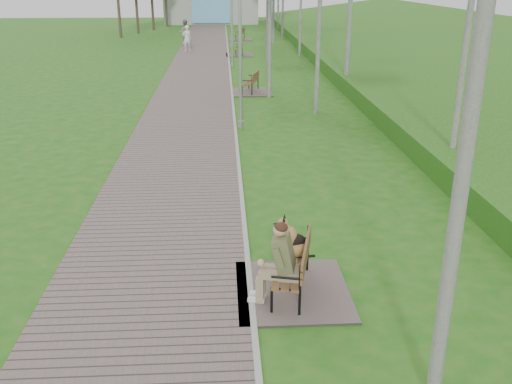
# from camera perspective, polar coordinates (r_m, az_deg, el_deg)

# --- Properties ---
(ground) EXTENTS (120.00, 120.00, 0.00)m
(ground) POSITION_cam_1_polar(r_m,az_deg,el_deg) (15.50, -1.66, 1.83)
(ground) COLOR #1B5E12
(ground) RESTS_ON ground
(walkway) EXTENTS (3.50, 67.00, 0.04)m
(walkway) POSITION_cam_1_polar(r_m,az_deg,el_deg) (36.52, -5.54, 12.92)
(walkway) COLOR #655852
(walkway) RESTS_ON ground
(kerb) EXTENTS (0.10, 67.00, 0.05)m
(kerb) POSITION_cam_1_polar(r_m,az_deg,el_deg) (36.50, -2.73, 12.99)
(kerb) COLOR #999993
(kerb) RESTS_ON ground
(embankment) EXTENTS (14.00, 70.00, 1.60)m
(embankment) POSITION_cam_1_polar(r_m,az_deg,el_deg) (37.14, 16.61, 12.27)
(embankment) COLOR #487425
(embankment) RESTS_ON ground
(building_north) EXTENTS (10.00, 5.20, 4.00)m
(building_north) POSITION_cam_1_polar(r_m,az_deg,el_deg) (65.70, -4.49, 18.23)
(building_north) COLOR #9E9E99
(building_north) RESTS_ON ground
(bench_main) EXTENTS (1.90, 2.11, 1.66)m
(bench_main) POSITION_cam_1_polar(r_m,az_deg,el_deg) (9.64, 3.22, -7.69)
(bench_main) COLOR #655852
(bench_main) RESTS_ON ground
(bench_second) EXTENTS (1.87, 2.08, 1.15)m
(bench_second) POSITION_cam_1_polar(r_m,az_deg,el_deg) (26.44, -0.56, 10.37)
(bench_second) COLOR #655852
(bench_second) RESTS_ON ground
(bench_third) EXTENTS (1.76, 1.96, 1.08)m
(bench_third) POSITION_cam_1_polar(r_m,az_deg,el_deg) (39.07, -1.72, 13.79)
(bench_third) COLOR #655852
(bench_third) RESTS_ON ground
(bench_far) EXTENTS (1.93, 2.14, 1.18)m
(bench_far) POSITION_cam_1_polar(r_m,az_deg,el_deg) (48.59, -1.60, 15.23)
(bench_far) COLOR #655852
(bench_far) RESTS_ON ground
(lamp_post_near) EXTENTS (0.19, 0.19, 4.98)m
(lamp_post_near) POSITION_cam_1_polar(r_m,az_deg,el_deg) (19.66, -1.57, 12.92)
(lamp_post_near) COLOR #9EA0A6
(lamp_post_near) RESTS_ON ground
(lamp_post_second) EXTENTS (0.17, 0.17, 4.44)m
(lamp_post_second) POSITION_cam_1_polar(r_m,az_deg,el_deg) (33.69, -2.40, 15.84)
(lamp_post_second) COLOR #9EA0A6
(lamp_post_second) RESTS_ON ground
(lamp_post_third) EXTENTS (0.18, 0.18, 4.63)m
(lamp_post_third) POSITION_cam_1_polar(r_m,az_deg,el_deg) (43.53, -2.50, 17.12)
(lamp_post_third) COLOR #9EA0A6
(lamp_post_third) RESTS_ON ground
(pedestrian_near) EXTENTS (0.75, 0.61, 1.78)m
(pedestrian_near) POSITION_cam_1_polar(r_m,az_deg,el_deg) (41.27, -6.93, 15.00)
(pedestrian_near) COLOR silver
(pedestrian_near) RESTS_ON ground
(pedestrian_far) EXTENTS (0.99, 0.81, 1.86)m
(pedestrian_far) POSITION_cam_1_polar(r_m,az_deg,el_deg) (44.93, -7.13, 15.53)
(pedestrian_far) COLOR slate
(pedestrian_far) RESTS_ON ground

